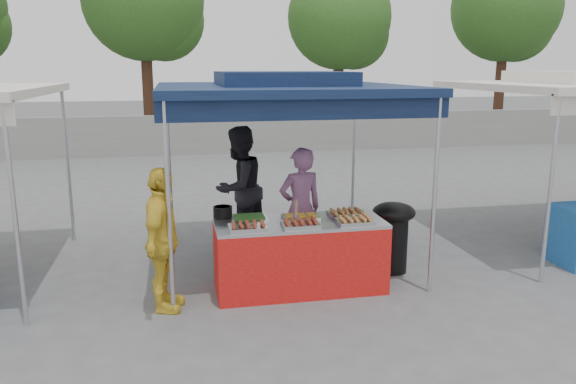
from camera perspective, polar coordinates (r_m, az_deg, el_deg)
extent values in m
plane|color=#58585B|center=(7.00, 0.99, -9.49)|extent=(80.00, 80.00, 0.00)
cube|color=gray|center=(17.50, -6.85, 5.87)|extent=(40.00, 0.25, 1.20)
cylinder|color=#B8B9C0|center=(6.01, -12.01, -1.94)|extent=(0.05, 0.05, 2.30)
cylinder|color=#B8B9C0|center=(6.68, 14.65, -0.62)|extent=(0.05, 0.05, 2.30)
cylinder|color=#B8B9C0|center=(8.95, -11.94, 2.81)|extent=(0.05, 0.05, 2.30)
cylinder|color=#B8B9C0|center=(9.41, 6.67, 3.47)|extent=(0.05, 0.05, 2.30)
cube|color=#101E40|center=(7.47, -0.62, 10.45)|extent=(3.20, 3.20, 0.10)
cube|color=#101E40|center=(7.46, -0.63, 11.45)|extent=(1.65, 1.65, 0.18)
cube|color=#101E40|center=(6.01, 2.12, 8.48)|extent=(3.20, 0.04, 0.25)
cylinder|color=#B8B9C0|center=(6.22, -25.97, -2.48)|extent=(0.05, 0.05, 2.30)
cylinder|color=#B8B9C0|center=(9.09, -21.44, 2.36)|extent=(0.05, 0.05, 2.30)
cylinder|color=#B8B9C0|center=(7.46, 25.07, -0.05)|extent=(0.05, 0.05, 2.30)
cylinder|color=#B8B9C0|center=(9.98, 14.90, 3.65)|extent=(0.05, 0.05, 2.30)
cylinder|color=#402518|center=(19.44, -14.07, 10.76)|extent=(0.36, 0.36, 4.25)
sphere|color=#2E5C1E|center=(19.68, -12.55, 16.69)|extent=(2.67, 2.67, 2.67)
cylinder|color=#402518|center=(19.84, 5.11, 10.50)|extent=(0.36, 0.36, 3.83)
sphere|color=#2E5C1E|center=(19.90, 5.25, 17.29)|extent=(3.50, 3.50, 3.50)
sphere|color=#2E5C1E|center=(20.23, 6.74, 15.62)|extent=(2.41, 2.41, 2.41)
cylinder|color=#402518|center=(22.63, 20.74, 10.53)|extent=(0.36, 0.36, 4.24)
sphere|color=#2E5C1E|center=(22.72, 21.27, 17.10)|extent=(3.88, 3.88, 3.88)
sphere|color=#2E5C1E|center=(23.17, 22.17, 15.42)|extent=(2.67, 2.67, 2.67)
cube|color=red|center=(6.76, 1.19, -6.62)|extent=(2.00, 0.80, 0.81)
cube|color=#B8B9C0|center=(6.63, 1.21, -3.15)|extent=(2.00, 0.80, 0.04)
cube|color=silver|center=(6.28, -4.12, -3.65)|extent=(0.42, 0.30, 0.05)
cube|color=maroon|center=(6.27, -4.12, -3.33)|extent=(0.35, 0.25, 0.02)
cube|color=silver|center=(6.39, 1.30, -3.36)|extent=(0.42, 0.30, 0.05)
cube|color=maroon|center=(6.38, 1.30, -3.04)|extent=(0.35, 0.25, 0.02)
cube|color=silver|center=(6.56, 6.79, -3.02)|extent=(0.42, 0.30, 0.05)
cube|color=#AC6D3B|center=(6.55, 6.79, -2.71)|extent=(0.35, 0.25, 0.02)
cube|color=silver|center=(6.61, -3.97, -2.82)|extent=(0.42, 0.30, 0.05)
cube|color=#28561D|center=(6.60, -3.98, -2.51)|extent=(0.35, 0.25, 0.02)
cube|color=silver|center=(6.68, 1.29, -2.63)|extent=(0.42, 0.30, 0.05)
cube|color=gold|center=(6.67, 1.29, -2.33)|extent=(0.35, 0.25, 0.02)
cube|color=silver|center=(6.86, 5.91, -2.28)|extent=(0.42, 0.30, 0.05)
cube|color=#AC6D3B|center=(6.86, 5.92, -1.98)|extent=(0.35, 0.25, 0.02)
cylinder|color=black|center=(6.83, -6.65, -2.02)|extent=(0.23, 0.23, 0.13)
cylinder|color=#B8B9C0|center=(6.51, 0.81, -2.83)|extent=(0.08, 0.08, 0.10)
cylinder|color=black|center=(7.47, 10.57, -5.21)|extent=(0.38, 0.38, 0.75)
ellipsoid|color=black|center=(7.35, 10.71, -1.97)|extent=(0.55, 0.55, 0.25)
cube|color=#1339A0|center=(7.52, -2.87, -6.82)|extent=(0.44, 0.31, 0.27)
cube|color=#1339A0|center=(7.37, 1.47, -6.98)|extent=(0.53, 0.37, 0.32)
cube|color=#1339A0|center=(7.28, 1.49, -4.65)|extent=(0.51, 0.36, 0.31)
imported|color=#87567E|center=(7.34, 1.26, -1.73)|extent=(0.65, 0.49, 1.62)
imported|color=black|center=(8.20, -4.99, 0.39)|extent=(1.11, 1.10, 1.81)
imported|color=gold|center=(6.23, -12.65, -4.81)|extent=(0.59, 1.00, 1.60)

